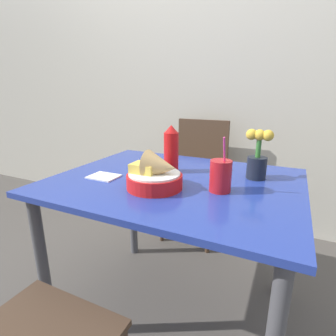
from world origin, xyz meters
The scene contains 9 objects.
ground_plane centered at (0.00, 0.00, 0.00)m, with size 12.00×12.00×0.00m, color #4C4742.
wall_window centered at (0.00, 1.13, 1.30)m, with size 7.00×0.06×2.60m.
dining_table centered at (0.00, 0.00, 0.62)m, with size 1.05×0.84×0.72m.
chair_far_window centered at (-0.18, 0.85, 0.52)m, with size 0.40×0.40×0.88m.
food_basket centered at (-0.02, -0.13, 0.78)m, with size 0.22×0.22×0.15m.
ketchup_bottle centered at (-0.06, 0.10, 0.83)m, with size 0.07×0.07×0.22m.
drink_cup centered at (0.21, -0.06, 0.78)m, with size 0.08×0.08×0.22m.
flower_vase centered at (0.32, 0.16, 0.82)m, with size 0.11×0.08×0.22m.
napkin centered at (-0.30, -0.11, 0.72)m, with size 0.13×0.10×0.01m.
Camera 1 is at (0.44, -1.00, 1.09)m, focal length 28.00 mm.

